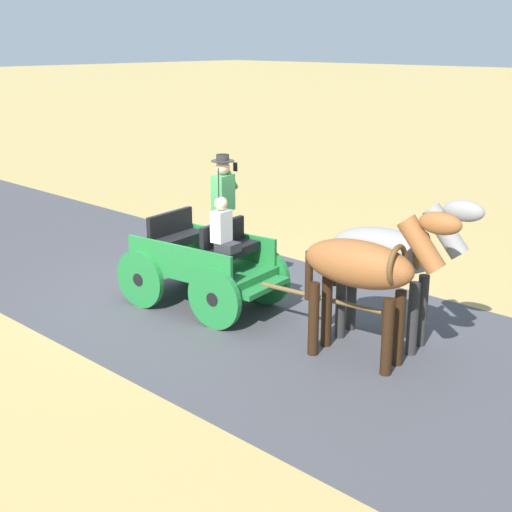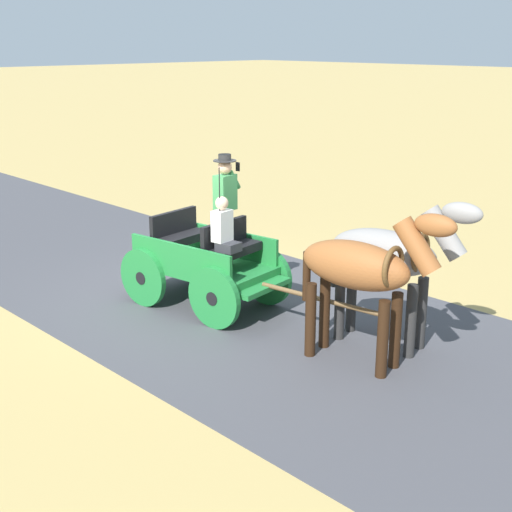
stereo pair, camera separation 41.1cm
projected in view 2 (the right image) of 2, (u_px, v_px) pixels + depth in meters
ground_plane at (199, 294)px, 12.21m from camera, size 200.00×200.00×0.00m
road_surface at (199, 294)px, 12.21m from camera, size 5.45×160.00×0.01m
horse_drawn_carriage at (208, 258)px, 11.44m from camera, size 1.73×4.51×2.50m
horse_near_side at (390, 256)px, 9.79m from camera, size 0.85×2.15×2.21m
horse_off_side at (362, 270)px, 9.21m from camera, size 0.80×2.15×2.21m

